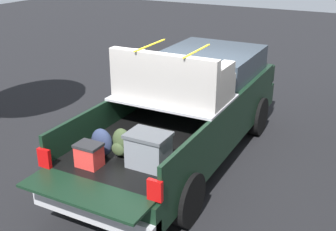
{
  "coord_description": "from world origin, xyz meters",
  "views": [
    {
      "loc": [
        -6.4,
        -3.03,
        3.81
      ],
      "look_at": [
        -0.6,
        0.0,
        1.1
      ],
      "focal_mm": 44.96,
      "sensor_mm": 36.0,
      "label": 1
    }
  ],
  "objects": [
    {
      "name": "ground_plane",
      "position": [
        0.0,
        0.0,
        0.0
      ],
      "size": [
        40.0,
        40.0,
        0.0
      ],
      "primitive_type": "plane",
      "color": "black"
    },
    {
      "name": "pickup_truck",
      "position": [
        0.35,
        -0.0,
        0.95
      ],
      "size": [
        6.05,
        2.06,
        2.23
      ],
      "color": "black",
      "rests_on": "ground_plane"
    }
  ]
}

